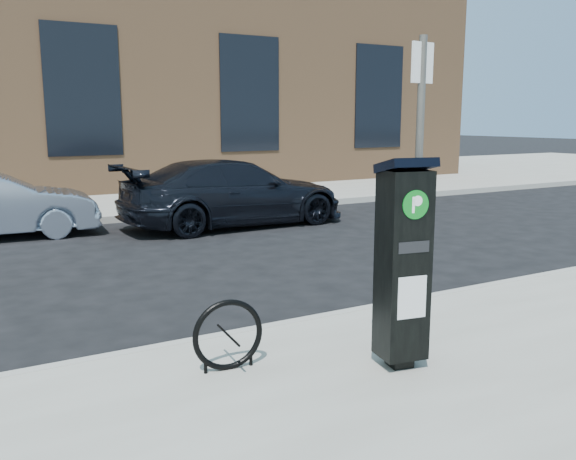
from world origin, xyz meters
TOP-DOWN VIEW (x-y plane):
  - ground at (0.00, 0.00)m, footprint 120.00×120.00m
  - sidewalk_far at (0.00, 14.00)m, footprint 60.00×12.00m
  - curb_near at (0.00, -0.02)m, footprint 60.00×0.12m
  - curb_far at (0.00, 8.02)m, footprint 60.00×0.12m
  - building at (-0.00, 17.00)m, footprint 28.00×10.05m
  - parking_kiosk at (-0.19, -1.49)m, footprint 0.47×0.43m
  - sign_pole at (0.08, -1.33)m, footprint 0.25×0.22m
  - bike_rack at (-1.51, -0.83)m, footprint 0.62×0.10m
  - car_dark at (1.87, 6.40)m, footprint 4.91×2.10m

SIDE VIEW (x-z plane):
  - ground at x=0.00m, z-range 0.00..0.00m
  - sidewalk_far at x=0.00m, z-range 0.00..0.15m
  - curb_near at x=0.00m, z-range -0.01..0.15m
  - curb_far at x=0.00m, z-range -0.01..0.15m
  - bike_rack at x=-1.51m, z-range 0.14..0.76m
  - car_dark at x=1.87m, z-range 0.00..1.41m
  - parking_kiosk at x=-0.19m, z-range 0.17..1.97m
  - sign_pole at x=0.08m, z-range 0.14..2.92m
  - building at x=0.00m, z-range 0.02..8.27m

